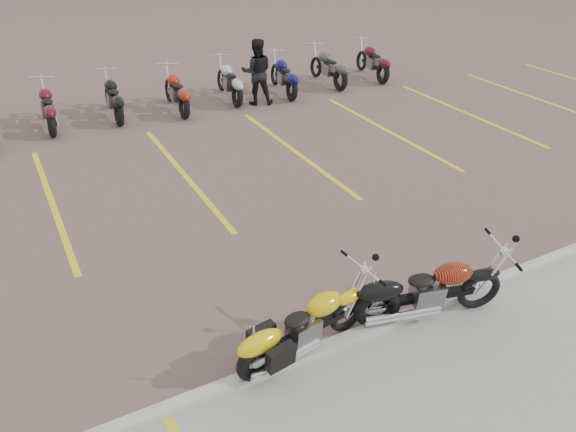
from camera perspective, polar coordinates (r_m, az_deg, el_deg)
name	(u,v)px	position (r m, az deg, el deg)	size (l,w,h in m)	color
ground	(266,271)	(9.07, -2.22, -5.58)	(100.00, 100.00, 0.00)	brown
curb	(333,345)	(7.68, 4.55, -12.91)	(60.00, 0.18, 0.12)	#ADAAA3
parking_stripes	(184,174)	(12.30, -10.51, 4.17)	(38.00, 5.50, 0.01)	yellow
yellow_cruiser	(301,329)	(7.34, 1.36, -11.40)	(2.09, 0.48, 0.86)	black
flame_cruiser	(425,292)	(8.12, 13.74, -7.47)	(2.18, 0.69, 0.91)	black
person_b	(257,72)	(16.16, -3.18, 14.41)	(0.89, 0.69, 1.82)	black
bg_bike_row	(81,104)	(15.60, -20.30, 10.62)	(18.93, 2.04, 1.10)	black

